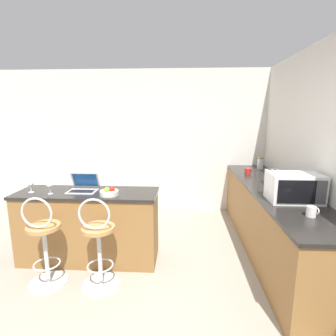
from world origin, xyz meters
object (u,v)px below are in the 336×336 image
object	(u,v)px
mug_white	(312,211)
storage_jar	(260,163)
laptop	(84,186)
wine_glass_short	(50,186)
bar_stool_far	(99,245)
toaster	(274,179)
fruit_bowl	(109,192)
microwave	(294,188)
wine_glass_tall	(30,184)
mug_red	(248,171)
bar_stool_near	(44,244)

from	to	relation	value
mug_white	storage_jar	distance (m)	2.18
laptop	wine_glass_short	size ratio (longest dim) A/B	2.39
bar_stool_far	toaster	xyz separation A→B (m)	(2.05, 0.93, 0.51)
bar_stool_far	laptop	distance (m)	0.82
mug_white	wine_glass_short	size ratio (longest dim) A/B	0.73
bar_stool_far	fruit_bowl	bearing A→B (deg)	87.41
microwave	wine_glass_tall	size ratio (longest dim) A/B	3.76
bar_stool_far	microwave	world-z (taller)	microwave
microwave	mug_red	distance (m)	1.35
mug_white	wine_glass_tall	size ratio (longest dim) A/B	0.73
bar_stool_far	toaster	bearing A→B (deg)	24.33
bar_stool_near	wine_glass_short	bearing A→B (deg)	104.21
mug_white	wine_glass_short	world-z (taller)	wine_glass_short
bar_stool_far	wine_glass_tall	size ratio (longest dim) A/B	7.06
bar_stool_far	microwave	bearing A→B (deg)	8.63
toaster	mug_red	world-z (taller)	toaster
microwave	toaster	world-z (taller)	microwave
mug_red	wine_glass_short	xyz separation A→B (m)	(-2.57, -1.24, 0.06)
bar_stool_near	fruit_bowl	bearing A→B (deg)	33.72
bar_stool_near	wine_glass_short	world-z (taller)	wine_glass_short
laptop	storage_jar	world-z (taller)	laptop
mug_white	microwave	bearing A→B (deg)	87.59
laptop	mug_red	world-z (taller)	laptop
bar_stool_far	mug_white	bearing A→B (deg)	-3.67
wine_glass_tall	fruit_bowl	bearing A→B (deg)	-3.72
toaster	wine_glass_short	bearing A→B (deg)	-169.42
mug_red	storage_jar	size ratio (longest dim) A/B	0.53
toaster	wine_glass_short	distance (m)	2.78
bar_stool_near	storage_jar	size ratio (longest dim) A/B	4.97
laptop	microwave	xyz separation A→B (m)	(2.40, -0.26, 0.10)
wine_glass_tall	bar_stool_near	bearing A→B (deg)	-51.71
toaster	storage_jar	xyz separation A→B (m)	(0.14, 1.12, 0.00)
laptop	toaster	distance (m)	2.42
laptop	microwave	size ratio (longest dim) A/B	0.64
laptop	microwave	world-z (taller)	microwave
mug_white	storage_jar	world-z (taller)	storage_jar
toaster	wine_glass_short	size ratio (longest dim) A/B	2.19
fruit_bowl	toaster	bearing A→B (deg)	14.56
wine_glass_tall	mug_red	bearing A→B (deg)	22.79
fruit_bowl	wine_glass_tall	xyz separation A→B (m)	(-0.96, 0.06, 0.06)
storage_jar	wine_glass_short	xyz separation A→B (m)	(-2.87, -1.63, -0.00)
bar_stool_far	laptop	world-z (taller)	laptop
mug_white	fruit_bowl	size ratio (longest dim) A/B	0.49
mug_red	wine_glass_tall	xyz separation A→B (m)	(-2.83, -1.19, 0.06)
wine_glass_short	laptop	bearing A→B (deg)	25.19
mug_white	toaster	bearing A→B (deg)	89.01
mug_white	wine_glass_short	bearing A→B (deg)	168.64
bar_stool_near	wine_glass_short	size ratio (longest dim) A/B	7.06
microwave	wine_glass_short	distance (m)	2.74
laptop	mug_red	size ratio (longest dim) A/B	3.20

